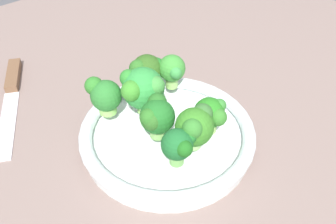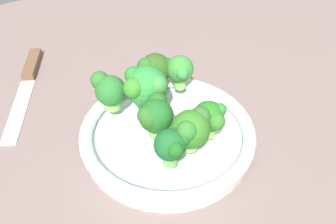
{
  "view_description": "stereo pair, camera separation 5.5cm",
  "coord_description": "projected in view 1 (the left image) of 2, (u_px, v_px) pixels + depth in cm",
  "views": [
    {
      "loc": [
        -28.77,
        -31.53,
        42.71
      ],
      "look_at": [
        -2.19,
        -0.16,
        6.66
      ],
      "focal_mm": 39.94,
      "sensor_mm": 36.0,
      "label": 1
    },
    {
      "loc": [
        -24.37,
        -34.77,
        42.71
      ],
      "look_at": [
        -2.19,
        -0.16,
        6.66
      ],
      "focal_mm": 39.94,
      "sensor_mm": 36.0,
      "label": 2
    }
  ],
  "objects": [
    {
      "name": "ground_plane",
      "position": [
        178.0,
        142.0,
        0.61
      ],
      "size": [
        130.0,
        130.0,
        2.5
      ],
      "primitive_type": "cube",
      "color": "slate"
    },
    {
      "name": "bowl",
      "position": [
        168.0,
        135.0,
        0.58
      ],
      "size": [
        27.05,
        27.05,
        3.66
      ],
      "color": "white",
      "rests_on": "ground_plane"
    },
    {
      "name": "broccoli_floret_0",
      "position": [
        147.0,
        70.0,
        0.62
      ],
      "size": [
        6.02,
        5.28,
        5.98
      ],
      "color": "#85C664",
      "rests_on": "bowl"
    },
    {
      "name": "broccoli_floret_1",
      "position": [
        179.0,
        145.0,
        0.49
      ],
      "size": [
        4.84,
        4.92,
        5.67
      ],
      "color": "#79BB5C",
      "rests_on": "bowl"
    },
    {
      "name": "broccoli_floret_2",
      "position": [
        156.0,
        116.0,
        0.53
      ],
      "size": [
        5.48,
        5.26,
        6.31
      ],
      "color": "#7CB259",
      "rests_on": "bowl"
    },
    {
      "name": "broccoli_floret_3",
      "position": [
        142.0,
        88.0,
        0.56
      ],
      "size": [
        7.36,
        6.64,
        7.76
      ],
      "color": "#95CC64",
      "rests_on": "bowl"
    },
    {
      "name": "broccoli_floret_4",
      "position": [
        211.0,
        114.0,
        0.54
      ],
      "size": [
        4.78,
        5.38,
        5.67
      ],
      "color": "#92C259",
      "rests_on": "bowl"
    },
    {
      "name": "broccoli_floret_5",
      "position": [
        171.0,
        70.0,
        0.62
      ],
      "size": [
        4.56,
        5.04,
        6.02
      ],
      "color": "#91C363",
      "rests_on": "bowl"
    },
    {
      "name": "broccoli_floret_6",
      "position": [
        104.0,
        95.0,
        0.57
      ],
      "size": [
        4.9,
        5.77,
        5.91
      ],
      "color": "#8BCE5E",
      "rests_on": "bowl"
    },
    {
      "name": "broccoli_floret_7",
      "position": [
        195.0,
        126.0,
        0.51
      ],
      "size": [
        6.52,
        5.46,
        6.38
      ],
      "color": "#99D373",
      "rests_on": "bowl"
    },
    {
      "name": "knife",
      "position": [
        11.0,
        91.0,
        0.68
      ],
      "size": [
        14.44,
        24.69,
        1.5
      ],
      "color": "silver",
      "rests_on": "ground_plane"
    }
  ]
}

